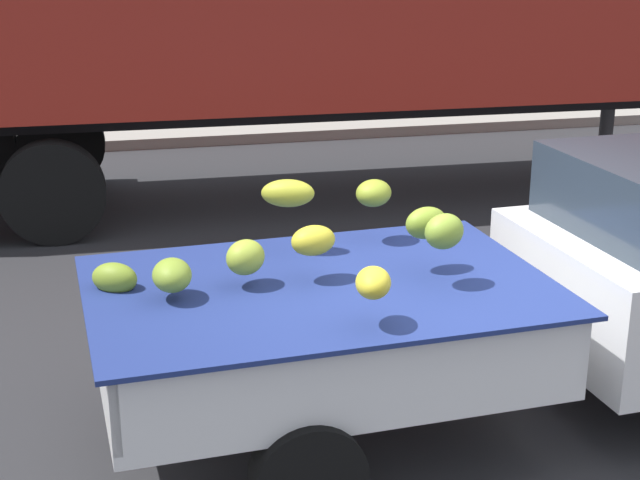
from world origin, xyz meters
name	(u,v)px	position (x,y,z in m)	size (l,w,h in m)	color
ground	(463,439)	(0.00, 0.00, 0.00)	(220.00, 220.00, 0.00)	#28282B
curb_strip	(240,134)	(0.00, 9.35, 0.08)	(80.00, 0.80, 0.16)	gray
pickup_truck	(602,282)	(1.08, 0.32, 0.88)	(5.06, 2.15, 1.70)	white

